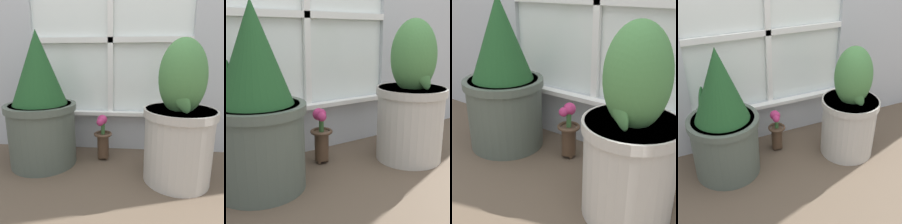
% 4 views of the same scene
% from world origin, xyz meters
% --- Properties ---
extents(ground_plane, '(10.00, 10.00, 0.00)m').
position_xyz_m(ground_plane, '(0.00, 0.00, 0.00)').
color(ground_plane, brown).
extents(potted_plant_left, '(0.42, 0.42, 0.80)m').
position_xyz_m(potted_plant_left, '(-0.39, 0.36, 0.36)').
color(potted_plant_left, '#4C564C').
rests_on(potted_plant_left, ground_plane).
extents(potted_plant_right, '(0.37, 0.37, 0.74)m').
position_xyz_m(potted_plant_right, '(0.39, 0.22, 0.31)').
color(potted_plant_right, '#B7B2A8').
rests_on(potted_plant_right, ground_plane).
extents(flower_vase, '(0.12, 0.12, 0.29)m').
position_xyz_m(flower_vase, '(-0.03, 0.44, 0.16)').
color(flower_vase, '#473323').
rests_on(flower_vase, ground_plane).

